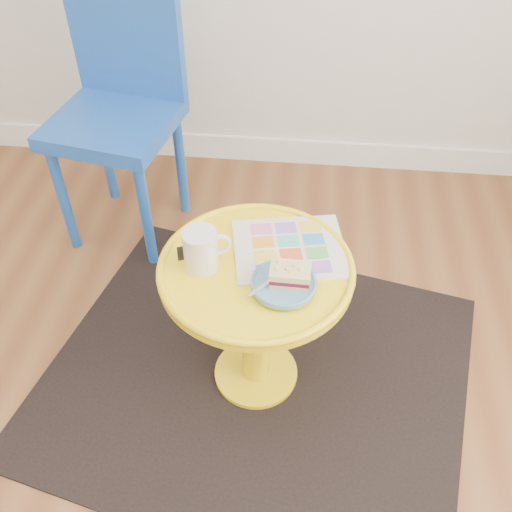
# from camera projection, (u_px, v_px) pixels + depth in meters

# --- Properties ---
(rug) EXTENTS (1.51, 1.36, 0.01)m
(rug) POSITION_uv_depth(u_px,v_px,m) (256.00, 374.00, 1.84)
(rug) COLOR black
(rug) RESTS_ON ground
(side_table) EXTENTS (0.52, 0.52, 0.49)m
(side_table) POSITION_uv_depth(u_px,v_px,m) (256.00, 302.00, 1.60)
(side_table) COLOR yellow
(side_table) RESTS_ON ground
(chair) EXTENTS (0.49, 0.49, 0.95)m
(chair) POSITION_uv_depth(u_px,v_px,m) (120.00, 99.00, 2.04)
(chair) COLOR #1A4FAF
(chair) RESTS_ON ground
(newspaper) EXTENTS (0.34, 0.31, 0.01)m
(newspaper) POSITION_uv_depth(u_px,v_px,m) (290.00, 248.00, 1.55)
(newspaper) COLOR silver
(newspaper) RESTS_ON side_table
(mug) EXTENTS (0.12, 0.09, 0.12)m
(mug) POSITION_uv_depth(u_px,v_px,m) (201.00, 249.00, 1.46)
(mug) COLOR silver
(mug) RESTS_ON side_table
(plate) EXTENTS (0.17, 0.17, 0.02)m
(plate) POSITION_uv_depth(u_px,v_px,m) (284.00, 284.00, 1.43)
(plate) COLOR #5389AF
(plate) RESTS_ON newspaper
(cake_slice) EXTENTS (0.10, 0.07, 0.04)m
(cake_slice) POSITION_uv_depth(u_px,v_px,m) (290.00, 275.00, 1.41)
(cake_slice) COLOR #D3BC8C
(cake_slice) RESTS_ON plate
(fork) EXTENTS (0.10, 0.12, 0.00)m
(fork) POSITION_uv_depth(u_px,v_px,m) (271.00, 280.00, 1.43)
(fork) COLOR silver
(fork) RESTS_ON plate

